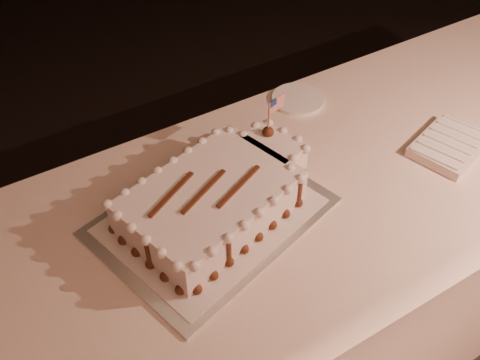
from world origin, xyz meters
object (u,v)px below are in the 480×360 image
sheet_cake (219,195)px  side_plate (298,99)px  napkin_stack (449,145)px  banquet_table (270,287)px  cake_board (211,216)px

sheet_cake → side_plate: bearing=32.3°
sheet_cake → napkin_stack: sheet_cake is taller
banquet_table → sheet_cake: (-0.14, 0.04, 0.43)m
cake_board → side_plate: bearing=15.7°
side_plate → sheet_cake: bearing=-147.7°
sheet_cake → side_plate: sheet_cake is taller
sheet_cake → napkin_stack: 0.66m
banquet_table → cake_board: bearing=167.1°
side_plate → cake_board: bearing=-148.6°
banquet_table → side_plate: bearing=47.4°
sheet_cake → side_plate: 0.50m
sheet_cake → napkin_stack: bearing=-11.0°
cake_board → napkin_stack: size_ratio=2.16×
banquet_table → napkin_stack: 0.65m
side_plate → napkin_stack: bearing=-60.4°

